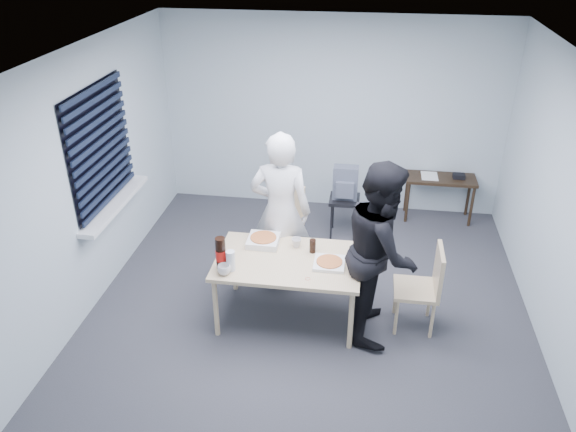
% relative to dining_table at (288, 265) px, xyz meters
% --- Properties ---
extents(room, '(5.00, 5.00, 5.00)m').
position_rel_dining_table_xyz_m(room, '(-2.00, 0.51, 0.82)').
color(room, '#323337').
rests_on(room, ground).
extents(dining_table, '(1.41, 0.89, 0.69)m').
position_rel_dining_table_xyz_m(dining_table, '(0.00, 0.00, 0.00)').
color(dining_table, '#CDAE8E').
rests_on(dining_table, ground).
extents(chair_far, '(0.42, 0.42, 0.89)m').
position_rel_dining_table_xyz_m(chair_far, '(-0.20, 1.12, -0.11)').
color(chair_far, '#CDAE8E').
rests_on(chair_far, ground).
extents(chair_right, '(0.42, 0.42, 0.89)m').
position_rel_dining_table_xyz_m(chair_right, '(1.33, 0.05, -0.11)').
color(chair_right, '#CDAE8E').
rests_on(chair_right, ground).
extents(person_white, '(0.65, 0.42, 1.77)m').
position_rel_dining_table_xyz_m(person_white, '(-0.17, 0.59, 0.26)').
color(person_white, silver).
rests_on(person_white, ground).
extents(person_black, '(0.47, 0.86, 1.77)m').
position_rel_dining_table_xyz_m(person_black, '(0.88, -0.03, 0.26)').
color(person_black, black).
rests_on(person_black, ground).
extents(side_table, '(0.90, 0.40, 0.60)m').
position_rel_dining_table_xyz_m(side_table, '(1.67, 2.39, -0.10)').
color(side_table, black).
rests_on(side_table, ground).
extents(stool, '(0.37, 0.37, 0.52)m').
position_rel_dining_table_xyz_m(stool, '(0.45, 1.76, -0.22)').
color(stool, black).
rests_on(stool, ground).
extents(backpack, '(0.30, 0.22, 0.43)m').
position_rel_dining_table_xyz_m(backpack, '(0.45, 1.75, 0.10)').
color(backpack, slate).
rests_on(backpack, stool).
extents(pizza_box_a, '(0.31, 0.31, 0.08)m').
position_rel_dining_table_xyz_m(pizza_box_a, '(-0.29, 0.26, 0.10)').
color(pizza_box_a, white).
rests_on(pizza_box_a, dining_table).
extents(pizza_box_b, '(0.29, 0.29, 0.04)m').
position_rel_dining_table_xyz_m(pizza_box_b, '(0.40, -0.03, 0.08)').
color(pizza_box_b, white).
rests_on(pizza_box_b, dining_table).
extents(mug_a, '(0.17, 0.17, 0.10)m').
position_rel_dining_table_xyz_m(mug_a, '(-0.55, -0.33, 0.11)').
color(mug_a, silver).
rests_on(mug_a, dining_table).
extents(mug_b, '(0.10, 0.10, 0.09)m').
position_rel_dining_table_xyz_m(mug_b, '(0.05, 0.25, 0.11)').
color(mug_b, silver).
rests_on(mug_b, dining_table).
extents(cola_glass, '(0.08, 0.08, 0.14)m').
position_rel_dining_table_xyz_m(cola_glass, '(0.22, 0.17, 0.13)').
color(cola_glass, black).
rests_on(cola_glass, dining_table).
extents(soda_bottle, '(0.10, 0.10, 0.32)m').
position_rel_dining_table_xyz_m(soda_bottle, '(-0.60, -0.23, 0.22)').
color(soda_bottle, black).
rests_on(soda_bottle, dining_table).
extents(plastic_cups, '(0.09, 0.09, 0.20)m').
position_rel_dining_table_xyz_m(plastic_cups, '(-0.51, -0.26, 0.16)').
color(plastic_cups, silver).
rests_on(plastic_cups, dining_table).
extents(rubber_band, '(0.06, 0.06, 0.00)m').
position_rel_dining_table_xyz_m(rubber_band, '(0.23, -0.30, 0.06)').
color(rubber_band, red).
rests_on(rubber_band, dining_table).
extents(papers, '(0.23, 0.30, 0.00)m').
position_rel_dining_table_xyz_m(papers, '(1.52, 2.40, -0.02)').
color(papers, white).
rests_on(papers, side_table).
extents(black_box, '(0.16, 0.12, 0.06)m').
position_rel_dining_table_xyz_m(black_box, '(1.89, 2.39, 0.01)').
color(black_box, black).
rests_on(black_box, side_table).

